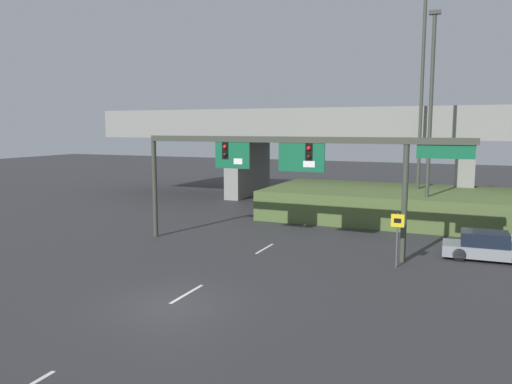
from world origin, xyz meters
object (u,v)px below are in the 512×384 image
object	(u,v)px
speed_limit_sign	(397,232)
signal_gantry	(286,158)
parked_sedan_near_right	(487,247)
highway_light_pole_near	(430,116)
highway_light_pole_far	(421,101)

from	to	relation	value
speed_limit_sign	signal_gantry	bearing A→B (deg)	168.80
signal_gantry	parked_sedan_near_right	size ratio (longest dim) A/B	4.13
signal_gantry	parked_sedan_near_right	xyz separation A→B (m)	(9.84, 2.09, -4.29)
signal_gantry	parked_sedan_near_right	distance (m)	10.94
highway_light_pole_near	highway_light_pole_far	xyz separation A→B (m)	(-0.98, 4.26, 1.18)
speed_limit_sign	highway_light_pole_far	xyz separation A→B (m)	(-0.51, 14.38, 6.69)
highway_light_pole_near	parked_sedan_near_right	distance (m)	10.08
highway_light_pole_far	parked_sedan_near_right	distance (m)	14.23
signal_gantry	highway_light_pole_far	distance (m)	14.69
speed_limit_sign	highway_light_pole_near	xyz separation A→B (m)	(0.46, 10.12, 5.51)
highway_light_pole_far	highway_light_pole_near	bearing A→B (deg)	-77.10
speed_limit_sign	highway_light_pole_near	size ratio (longest dim) A/B	0.19
parked_sedan_near_right	speed_limit_sign	bearing A→B (deg)	-142.00
signal_gantry	highway_light_pole_far	bearing A→B (deg)	67.62
speed_limit_sign	highway_light_pole_near	distance (m)	11.53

